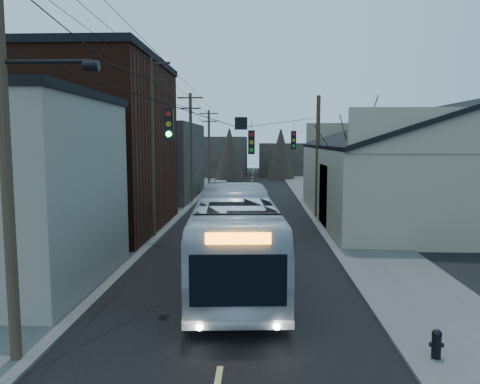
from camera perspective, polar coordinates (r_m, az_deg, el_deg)
The scene contains 13 objects.
road_surface at distance 38.08m, azimuth 0.89°, elevation -1.89°, with size 9.00×110.00×0.02m, color black.
sidewalk_left at distance 38.77m, azimuth -8.76°, elevation -1.74°, with size 4.00×110.00×0.12m, color #474744.
sidewalk_right at distance 38.47m, azimuth 10.62°, elevation -1.84°, with size 4.00×110.00×0.12m, color #474744.
building_brick at distance 29.75m, azimuth -19.30°, elevation 5.12°, with size 10.00×12.00×10.00m, color black.
building_left_far at distance 44.94m, azimuth -11.14°, elevation 3.71°, with size 9.00×14.00×7.00m, color #2D2924.
warehouse at distance 34.96m, azimuth 22.52°, elevation 1.33°, with size 16.16×20.60×7.73m.
building_far_left at distance 73.05m, azimuth -3.17°, elevation 4.37°, with size 10.00×12.00×6.00m, color #2D2924.
building_far_right at distance 77.98m, azimuth 6.77°, elevation 4.09°, with size 12.00×14.00×5.00m, color #2D2924.
bare_tree at distance 28.30m, azimuth 13.69°, elevation 2.42°, with size 0.40×0.40×7.20m, color black.
utility_lines at distance 32.08m, azimuth -4.94°, elevation 5.43°, with size 11.24×45.28×10.50m.
bus at distance 18.38m, azimuth -0.61°, elevation -5.23°, with size 2.94×12.58×3.50m, color silver.
parked_car at distance 45.28m, azimuth -2.69°, elevation 0.38°, with size 1.63×4.68×1.54m, color #AAADB2.
fire_hydrant at distance 12.92m, azimuth 22.83°, elevation -16.57°, with size 0.35×0.25×0.73m.
Camera 1 is at (0.90, -7.68, 5.42)m, focal length 35.00 mm.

